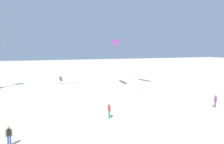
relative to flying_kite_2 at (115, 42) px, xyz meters
name	(u,v)px	position (x,y,z in m)	size (l,w,h in m)	color
flying_kite_2	(115,42)	(0.00, 0.00, 0.00)	(4.96, 13.53, 9.93)	purple
person_foreground_walker	(9,135)	(-17.97, -21.21, -8.19)	(0.51, 0.24, 1.66)	#284CA3
person_near_right	(215,101)	(6.49, -19.02, -8.17)	(0.51, 0.23, 1.71)	slate
person_far_watcher	(109,110)	(-8.13, -17.82, -8.20)	(0.23, 0.51, 1.65)	#338E56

